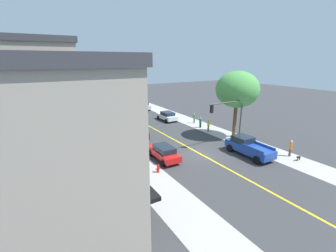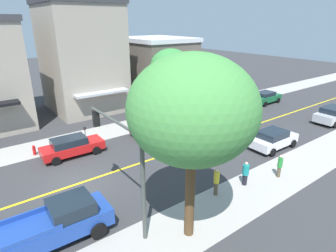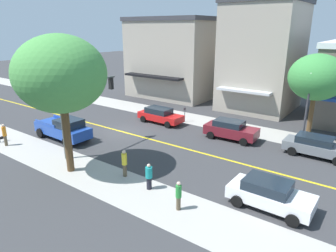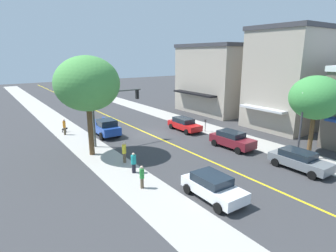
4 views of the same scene
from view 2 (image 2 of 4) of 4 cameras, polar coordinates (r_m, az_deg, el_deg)
The scene contains 21 objects.
ground_plane at distance 19.02m, azimuth -17.73°, elevation -11.07°, with size 140.00×140.00×0.00m, color #38383A.
sidewalk_left at distance 25.22m, azimuth -23.29°, elevation -3.73°, with size 3.41×126.00×0.01m, color #ADA8A0.
road_centerline_stripe at distance 19.02m, azimuth -17.73°, elevation -11.07°, with size 0.20×126.00×0.00m, color yellow.
brick_apartment_block at distance 33.38m, azimuth -17.09°, elevation 13.23°, with size 9.59×7.68×11.76m.
corner_shop_building at distance 38.26m, azimuth -2.26°, elevation 11.83°, with size 10.27×7.77×7.65m.
street_tree_left_near at distance 11.51m, azimuth 5.01°, elevation 3.21°, with size 5.44×5.44×8.59m.
street_tree_right_corner at distance 30.62m, azimuth 0.57°, elevation 11.96°, with size 4.38×4.38×6.96m.
fire_hydrant at distance 23.85m, azimuth -25.50°, elevation -4.44°, with size 0.44×0.24×0.80m.
parking_meter at distance 24.43m, azimuth -16.48°, elevation -1.24°, with size 0.12×0.18×1.43m.
traffic_light_mast at distance 13.53m, azimuth -9.01°, elevation -5.40°, with size 5.20×0.32×5.57m.
street_lamp at distance 29.49m, azimuth 2.55°, elevation 8.73°, with size 0.70×0.36×5.76m.
red_sedan_left_curb at distance 22.48m, azimuth -18.93°, elevation -3.90°, with size 2.00×4.59×1.48m.
white_sedan_right_curb at distance 24.09m, azimuth 20.54°, elevation -2.43°, with size 2.11×4.21×1.49m.
silver_sedan_right_curb at distance 32.78m, azimuth 30.54°, elevation 2.06°, with size 2.16×4.68×1.63m.
green_sedan_left_curb at distance 37.01m, azimuth 19.15°, elevation 5.55°, with size 2.13×4.20×1.45m.
grey_sedan_left_curb at distance 29.54m, azimuth 7.36°, elevation 2.92°, with size 2.01×4.52×1.49m.
maroon_sedan_left_curb at distance 25.34m, azimuth -2.78°, elevation 0.15°, with size 2.18×4.39×1.59m.
blue_pickup_truck at distance 14.59m, azimuth -21.96°, elevation -17.97°, with size 2.27×5.45×1.88m.
pedestrian_yellow_shirt at distance 16.91m, azimuth 9.79°, elevation -10.86°, with size 0.33×0.33×1.76m.
pedestrian_green_shirt at distance 19.84m, azimuth 21.72°, elevation -7.42°, with size 0.31×0.31×1.59m.
pedestrian_teal_shirt at distance 18.30m, azimuth 15.44°, elevation -9.17°, with size 0.40×0.40×1.58m.
Camera 2 is at (15.70, -4.65, 9.68)m, focal length 30.06 mm.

